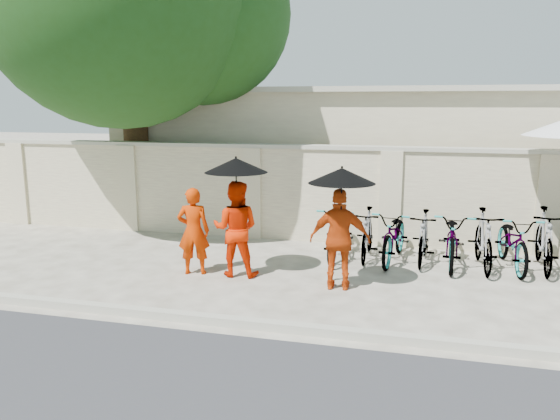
# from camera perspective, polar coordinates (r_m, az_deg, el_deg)

# --- Properties ---
(ground) EXTENTS (80.00, 80.00, 0.00)m
(ground) POSITION_cam_1_polar(r_m,az_deg,el_deg) (9.12, -2.62, -7.81)
(ground) COLOR beige
(kerb) EXTENTS (40.00, 0.16, 0.12)m
(kerb) POSITION_cam_1_polar(r_m,az_deg,el_deg) (7.59, -6.42, -11.38)
(kerb) COLOR #A5A391
(kerb) RESTS_ON ground
(compound_wall) EXTENTS (20.00, 0.30, 2.00)m
(compound_wall) POSITION_cam_1_polar(r_m,az_deg,el_deg) (11.71, 6.59, 1.43)
(compound_wall) COLOR beige
(compound_wall) RESTS_ON ground
(building_behind) EXTENTS (14.00, 6.00, 3.20)m
(building_behind) POSITION_cam_1_polar(r_m,az_deg,el_deg) (15.32, 12.31, 5.78)
(building_behind) COLOR beige
(building_behind) RESTS_ON ground
(shade_tree) EXTENTS (6.70, 6.20, 8.20)m
(shade_tree) POSITION_cam_1_polar(r_m,az_deg,el_deg) (12.99, -15.37, 20.23)
(shade_tree) COLOR brown
(shade_tree) RESTS_ON ground
(monk_left) EXTENTS (0.63, 0.50, 1.53)m
(monk_left) POSITION_cam_1_polar(r_m,az_deg,el_deg) (9.61, -9.03, -2.19)
(monk_left) COLOR #BF2B00
(monk_left) RESTS_ON ground
(monk_center) EXTENTS (0.86, 0.70, 1.66)m
(monk_center) POSITION_cam_1_polar(r_m,az_deg,el_deg) (9.42, -4.65, -1.96)
(monk_center) COLOR red
(monk_center) RESTS_ON ground
(parasol_center) EXTENTS (1.06, 1.06, 1.12)m
(parasol_center) POSITION_cam_1_polar(r_m,az_deg,el_deg) (9.14, -4.62, 4.69)
(parasol_center) COLOR black
(parasol_center) RESTS_ON ground
(monk_right) EXTENTS (0.99, 0.48, 1.64)m
(monk_right) POSITION_cam_1_polar(r_m,az_deg,el_deg) (8.75, 6.27, -3.08)
(monk_right) COLOR #B8380A
(monk_right) RESTS_ON ground
(parasol_right) EXTENTS (1.05, 1.05, 1.05)m
(parasol_right) POSITION_cam_1_polar(r_m,az_deg,el_deg) (8.47, 6.47, 3.59)
(parasol_right) COLOR black
(parasol_right) RESTS_ON ground
(bike_0) EXTENTS (0.76, 1.99, 1.03)m
(bike_0) POSITION_cam_1_polar(r_m,az_deg,el_deg) (10.58, 6.25, -2.29)
(bike_0) COLOR gray
(bike_0) RESTS_ON ground
(bike_1) EXTENTS (0.48, 1.64, 0.98)m
(bike_1) POSITION_cam_1_polar(r_m,az_deg,el_deg) (10.57, 9.09, -2.51)
(bike_1) COLOR gray
(bike_1) RESTS_ON ground
(bike_2) EXTENTS (0.93, 2.00, 1.01)m
(bike_2) POSITION_cam_1_polar(r_m,az_deg,el_deg) (10.50, 11.91, -2.62)
(bike_2) COLOR gray
(bike_2) RESTS_ON ground
(bike_3) EXTENTS (0.60, 1.66, 0.97)m
(bike_3) POSITION_cam_1_polar(r_m,az_deg,el_deg) (10.55, 14.76, -2.79)
(bike_3) COLOR gray
(bike_3) RESTS_ON ground
(bike_4) EXTENTS (0.77, 1.99, 1.03)m
(bike_4) POSITION_cam_1_polar(r_m,az_deg,el_deg) (10.51, 17.62, -2.84)
(bike_4) COLOR gray
(bike_4) RESTS_ON ground
(bike_5) EXTENTS (0.59, 1.81, 1.08)m
(bike_5) POSITION_cam_1_polar(r_m,az_deg,el_deg) (10.48, 20.50, -2.93)
(bike_5) COLOR gray
(bike_5) RESTS_ON ground
(bike_6) EXTENTS (0.86, 1.97, 1.00)m
(bike_6) POSITION_cam_1_polar(r_m,az_deg,el_deg) (10.70, 23.19, -3.06)
(bike_6) COLOR gray
(bike_6) RESTS_ON ground
(bike_7) EXTENTS (0.63, 1.87, 1.11)m
(bike_7) POSITION_cam_1_polar(r_m,az_deg,el_deg) (10.85, 25.89, -2.81)
(bike_7) COLOR gray
(bike_7) RESTS_ON ground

